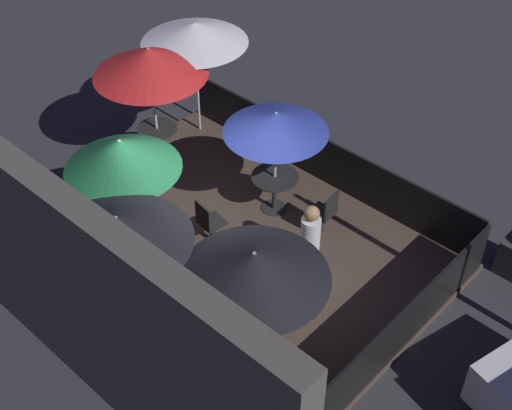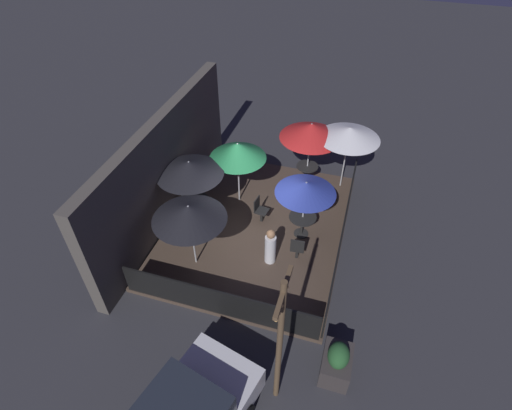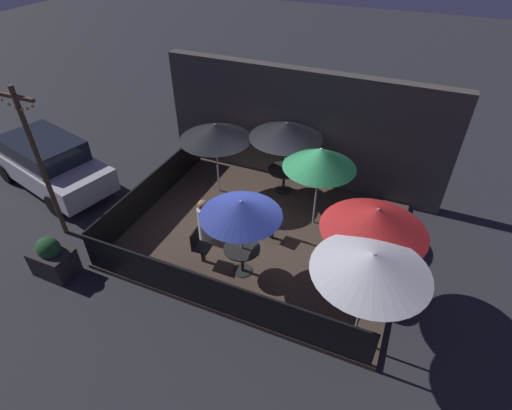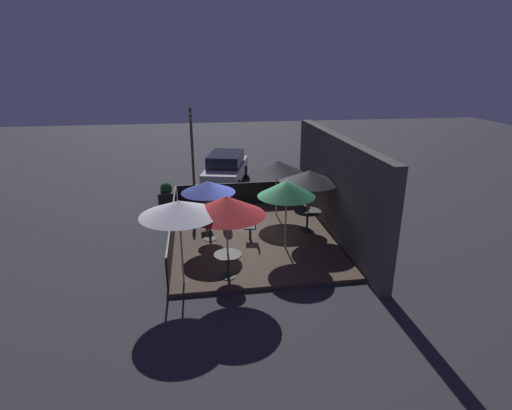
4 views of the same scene
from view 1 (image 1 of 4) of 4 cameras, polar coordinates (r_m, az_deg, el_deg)
ground_plane at (r=12.33m, az=-2.80°, el=-4.13°), size 60.00×60.00×0.00m
patio_deck at (r=12.28m, az=-2.81°, el=-3.93°), size 6.94×5.53×0.12m
building_wall at (r=9.86m, az=-15.56°, el=-5.67°), size 8.54×0.36×3.57m
fence_front at (r=13.49m, az=5.30°, el=3.69°), size 6.74×0.05×0.95m
fence_side_left at (r=10.49m, az=10.71°, el=-10.73°), size 0.05×5.33×0.95m
patio_umbrella_0 at (r=13.21m, az=-8.52°, el=11.27°), size 2.12×2.12×2.42m
patio_umbrella_1 at (r=9.83m, az=-11.00°, el=-1.92°), size 2.08×2.08×2.25m
patio_umbrella_2 at (r=11.90m, az=1.61°, el=6.62°), size 1.80×1.80×2.08m
patio_umbrella_3 at (r=13.99m, az=-4.98°, el=13.56°), size 2.09×2.09×2.41m
patio_umbrella_4 at (r=11.12m, az=-10.73°, el=3.99°), size 1.85×1.85×2.30m
patio_umbrella_5 at (r=9.21m, az=-0.13°, el=-4.86°), size 2.04×2.04×2.21m
dining_table_0 at (r=14.05m, az=-7.89°, el=5.60°), size 0.78×0.78×0.72m
dining_table_1 at (r=10.83m, az=-10.06°, el=-7.46°), size 0.96×0.96×0.75m
dining_table_2 at (r=12.68m, az=1.50°, el=1.76°), size 0.85×0.85×0.75m
patio_chair_0 at (r=12.28m, az=5.53°, el=-0.56°), size 0.43×0.43×0.92m
patio_chair_1 at (r=12.08m, az=-3.80°, el=-1.34°), size 0.45×0.45×0.91m
patron_0 at (r=11.66m, az=4.36°, el=-2.65°), size 0.38×0.38×1.24m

